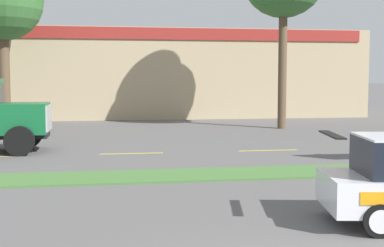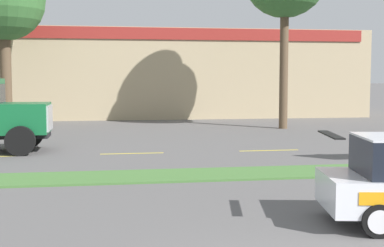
{
  "view_description": "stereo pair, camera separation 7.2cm",
  "coord_description": "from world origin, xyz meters",
  "views": [
    {
      "loc": [
        -2.91,
        -6.35,
        2.84
      ],
      "look_at": [
        -0.47,
        8.46,
        1.58
      ],
      "focal_mm": 50.0,
      "sensor_mm": 36.0,
      "label": 1
    },
    {
      "loc": [
        -2.84,
        -6.36,
        2.84
      ],
      "look_at": [
        -0.47,
        8.46,
        1.58
      ],
      "focal_mm": 50.0,
      "sensor_mm": 36.0,
      "label": 2
    }
  ],
  "objects": [
    {
      "name": "grass_verge",
      "position": [
        0.0,
        8.91,
        0.03
      ],
      "size": [
        120.0,
        1.99,
        0.06
      ],
      "primitive_type": "cube",
      "color": "#477538",
      "rests_on": "ground_plane"
    },
    {
      "name": "centre_line_4",
      "position": [
        -1.9,
        13.9,
        0.0
      ],
      "size": [
        2.4,
        0.14,
        0.01
      ],
      "primitive_type": "cube",
      "color": "yellow",
      "rests_on": "ground_plane"
    },
    {
      "name": "centre_line_5",
      "position": [
        3.5,
        13.9,
        0.0
      ],
      "size": [
        2.4,
        0.14,
        0.01
      ],
      "primitive_type": "cube",
      "color": "yellow",
      "rests_on": "ground_plane"
    },
    {
      "name": "store_building_backdrop",
      "position": [
        -0.89,
        36.22,
        3.18
      ],
      "size": [
        34.27,
        12.1,
        6.35
      ],
      "color": "tan",
      "rests_on": "ground_plane"
    }
  ]
}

